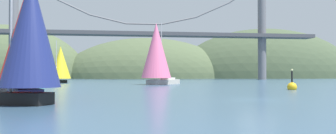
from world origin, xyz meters
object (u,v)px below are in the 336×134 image
Objects in this scene: sailboat_navy_sail at (28,37)px; sailboat_teal_sail at (31,58)px; channel_buoy at (292,86)px; sailboat_red_spinnaker at (29,36)px; sailboat_yellow_sail at (60,64)px; sailboat_pink_spinnaker at (157,52)px.

sailboat_teal_sail is at bearing 101.95° from sailboat_navy_sail.
channel_buoy is at bearing 34.48° from sailboat_navy_sail.
sailboat_red_spinnaker is 29.49m from sailboat_teal_sail.
sailboat_teal_sail is at bearing -95.84° from sailboat_yellow_sail.
sailboat_yellow_sail is 18.14m from sailboat_teal_sail.
sailboat_navy_sail is (1.74, -7.96, -0.84)m from sailboat_red_spinnaker.
sailboat_red_spinnaker is at bearing -78.14° from sailboat_teal_sail.
channel_buoy is at bearing -30.47° from sailboat_teal_sail.
sailboat_yellow_sail is 0.96× the size of sailboat_teal_sail.
sailboat_teal_sail is at bearing 149.53° from channel_buoy.
sailboat_navy_sail is 3.26× the size of channel_buoy.
sailboat_red_spinnaker is 3.86× the size of channel_buoy.
sailboat_pink_spinnaker is (18.22, -14.55, 1.57)m from sailboat_yellow_sail.
sailboat_yellow_sail is 55.18m from sailboat_navy_sail.
sailboat_navy_sail is at bearing -77.70° from sailboat_red_spinnaker.
sailboat_navy_sail is at bearing -78.05° from sailboat_teal_sail.
sailboat_yellow_sail is 3.27× the size of channel_buoy.
sailboat_red_spinnaker is 1.19× the size of sailboat_navy_sail.
sailboat_yellow_sail is 23.37m from sailboat_pink_spinnaker.
channel_buoy is at bearing 19.19° from sailboat_red_spinnaker.
sailboat_red_spinnaker is 8.19m from sailboat_navy_sail.
sailboat_navy_sail is 0.78× the size of sailboat_pink_spinnaker.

